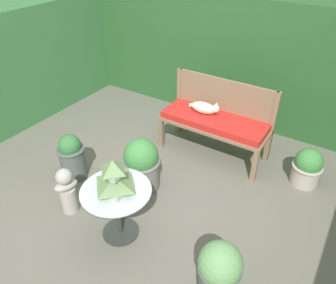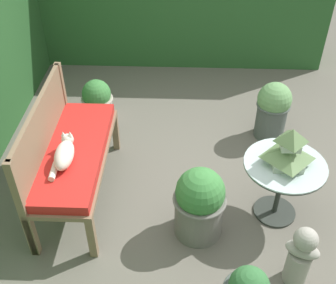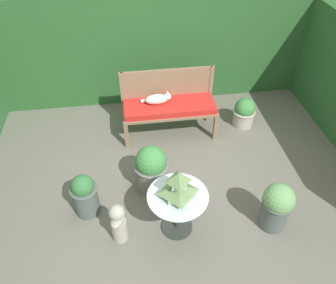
# 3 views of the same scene
# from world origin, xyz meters

# --- Properties ---
(ground) EXTENTS (30.00, 30.00, 0.00)m
(ground) POSITION_xyz_m (0.00, 0.00, 0.00)
(ground) COLOR #666056
(foliage_hedge_back) EXTENTS (6.40, 1.02, 1.80)m
(foliage_hedge_back) POSITION_xyz_m (0.00, 2.54, 0.90)
(foliage_hedge_back) COLOR #285628
(foliage_hedge_back) RESTS_ON ground
(garden_bench) EXTENTS (1.39, 0.52, 0.54)m
(garden_bench) POSITION_xyz_m (0.11, 1.11, 0.46)
(garden_bench) COLOR #7F664C
(garden_bench) RESTS_ON ground
(bench_backrest) EXTENTS (1.39, 0.06, 0.97)m
(bench_backrest) POSITION_xyz_m (0.11, 1.35, 0.69)
(bench_backrest) COLOR #7F664C
(bench_backrest) RESTS_ON ground
(cat) EXTENTS (0.44, 0.17, 0.18)m
(cat) POSITION_xyz_m (-0.06, 1.15, 0.62)
(cat) COLOR silver
(cat) RESTS_ON garden_bench
(patio_table) EXTENTS (0.66, 0.66, 0.57)m
(patio_table) POSITION_xyz_m (-0.05, -0.61, 0.45)
(patio_table) COLOR #2D332D
(patio_table) RESTS_ON ground
(pagoda_birdhouse) EXTENTS (0.32, 0.32, 0.34)m
(pagoda_birdhouse) POSITION_xyz_m (-0.05, -0.61, 0.72)
(pagoda_birdhouse) COLOR #B2BCA8
(pagoda_birdhouse) RESTS_ON patio_table
(garden_bust) EXTENTS (0.22, 0.28, 0.55)m
(garden_bust) POSITION_xyz_m (-0.71, -0.66, 0.28)
(garden_bust) COLOR #A39E93
(garden_bust) RESTS_ON ground
(potted_plant_hedge_corner) EXTENTS (0.35, 0.35, 0.63)m
(potted_plant_hedge_corner) POSITION_xyz_m (1.05, -0.72, 0.34)
(potted_plant_hedge_corner) COLOR #4C5651
(potted_plant_hedge_corner) RESTS_ON ground
(potted_plant_path_edge) EXTENTS (0.33, 0.33, 0.59)m
(potted_plant_path_edge) POSITION_xyz_m (-1.08, -0.23, 0.30)
(potted_plant_path_edge) COLOR #4C5651
(potted_plant_path_edge) RESTS_ON ground
(potted_plant_patio_mid) EXTENTS (0.35, 0.35, 0.47)m
(potted_plant_patio_mid) POSITION_xyz_m (1.30, 1.16, 0.23)
(potted_plant_patio_mid) COLOR #ADA393
(potted_plant_patio_mid) RESTS_ON ground
(potted_plant_bench_right) EXTENTS (0.43, 0.43, 0.65)m
(potted_plant_bench_right) POSITION_xyz_m (-0.27, 0.06, 0.32)
(potted_plant_bench_right) COLOR slate
(potted_plant_bench_right) RESTS_ON ground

